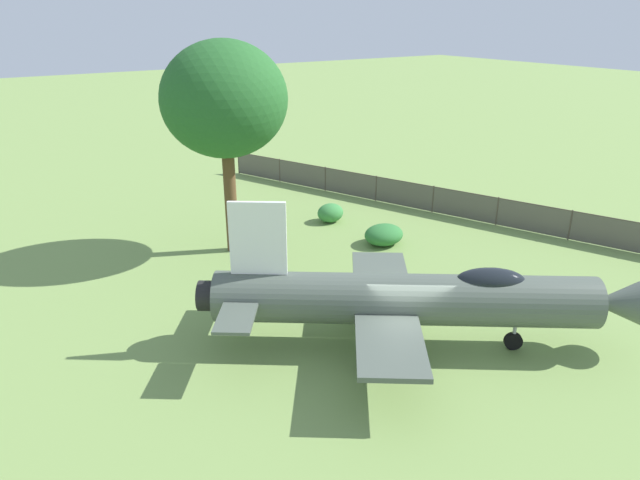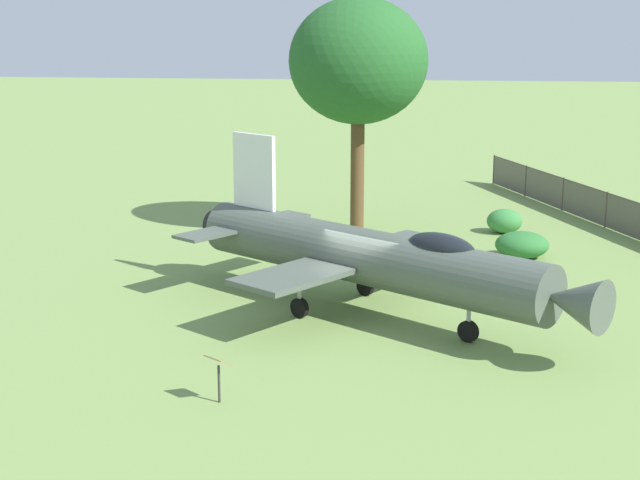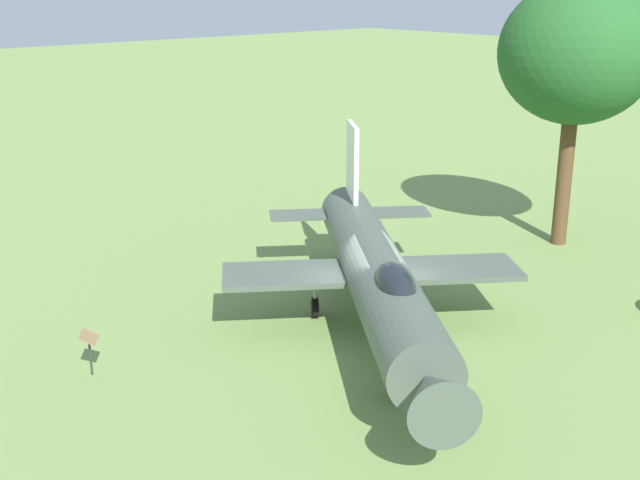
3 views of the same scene
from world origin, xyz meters
TOP-DOWN VIEW (x-y plane):
  - ground_plane at (0.00, 0.00)m, footprint 200.00×200.00m
  - display_jet at (0.22, 0.31)m, footprint 10.41×12.68m
  - shade_tree at (-10.71, -1.03)m, footprint 5.18×5.48m
  - shrub_near_fence at (-11.40, 4.95)m, footprint 1.20×1.43m
  - shrub_by_tree at (-7.37, 5.28)m, footprint 1.63×1.96m
  - info_plaque at (7.01, -2.90)m, footprint 0.68×0.72m

SIDE VIEW (x-z plane):
  - ground_plane at x=0.00m, z-range 0.00..0.00m
  - shrub_by_tree at x=-7.37m, z-range 0.00..0.98m
  - shrub_near_fence at x=-11.40m, z-range 0.00..1.00m
  - info_plaque at x=7.01m, z-range 0.28..1.43m
  - display_jet at x=0.22m, z-range -0.69..4.33m
  - shade_tree at x=-10.71m, z-range 2.18..11.59m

